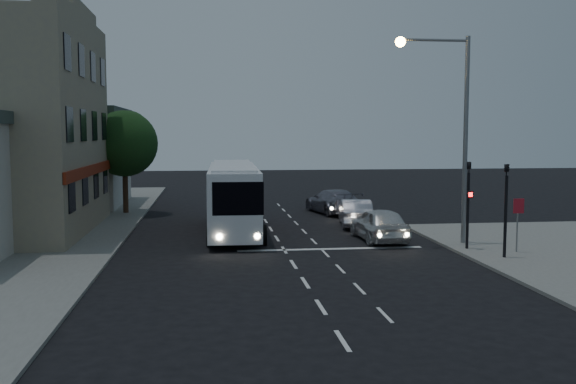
{
  "coord_description": "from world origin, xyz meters",
  "views": [
    {
      "loc": [
        -3.13,
        -24.7,
        4.98
      ],
      "look_at": [
        0.53,
        4.98,
        2.2
      ],
      "focal_mm": 40.0,
      "sensor_mm": 36.0,
      "label": 1
    }
  ],
  "objects": [
    {
      "name": "sidewalk_far",
      "position": [
        -13.0,
        8.0,
        0.06
      ],
      "size": [
        12.0,
        50.0,
        0.12
      ],
      "primitive_type": "cube",
      "color": "slate",
      "rests_on": "ground"
    },
    {
      "name": "road_markings",
      "position": [
        1.29,
        3.31,
        0.0
      ],
      "size": [
        8.0,
        30.55,
        0.01
      ],
      "color": "silver",
      "rests_on": "ground"
    },
    {
      "name": "street_tree",
      "position": [
        -8.21,
        15.02,
        4.5
      ],
      "size": [
        4.0,
        4.0,
        6.2
      ],
      "color": "black",
      "rests_on": "sidewalk_far"
    },
    {
      "name": "tour_bus",
      "position": [
        -1.96,
        7.14,
        1.84
      ],
      "size": [
        2.66,
        11.16,
        3.41
      ],
      "rotation": [
        0.0,
        0.0,
        -0.02
      ],
      "color": "white",
      "rests_on": "ground"
    },
    {
      "name": "traffic_signal_side",
      "position": [
        8.3,
        -1.2,
        2.42
      ],
      "size": [
        0.18,
        0.15,
        4.1
      ],
      "color": "black",
      "rests_on": "sidewalk_near"
    },
    {
      "name": "ground",
      "position": [
        0.0,
        0.0,
        0.0
      ],
      "size": [
        120.0,
        120.0,
        0.0
      ],
      "primitive_type": "plane",
      "color": "black"
    },
    {
      "name": "car_sedan_a",
      "position": [
        4.58,
        8.48,
        0.72
      ],
      "size": [
        2.12,
        4.55,
        1.44
      ],
      "primitive_type": "imported",
      "rotation": [
        0.0,
        0.0,
        3.0
      ],
      "color": "#B9B8C5",
      "rests_on": "ground"
    },
    {
      "name": "regulatory_sign",
      "position": [
        9.3,
        -0.24,
        1.6
      ],
      "size": [
        0.45,
        0.12,
        2.2
      ],
      "color": "slate",
      "rests_on": "sidewalk_near"
    },
    {
      "name": "car_suv",
      "position": [
        4.61,
        3.8,
        0.78
      ],
      "size": [
        2.03,
        4.64,
        1.56
      ],
      "primitive_type": "imported",
      "rotation": [
        0.0,
        0.0,
        3.18
      ],
      "color": "silver",
      "rests_on": "ground"
    },
    {
      "name": "low_building_north",
      "position": [
        -13.5,
        20.0,
        3.39
      ],
      "size": [
        9.4,
        9.4,
        6.5
      ],
      "color": "#B5B3AA",
      "rests_on": "sidewalk_far"
    },
    {
      "name": "streetlight",
      "position": [
        7.34,
        2.2,
        5.73
      ],
      "size": [
        3.32,
        0.44,
        9.0
      ],
      "color": "slate",
      "rests_on": "sidewalk_near"
    },
    {
      "name": "traffic_signal_main",
      "position": [
        7.6,
        0.78,
        2.42
      ],
      "size": [
        0.25,
        0.35,
        4.1
      ],
      "color": "black",
      "rests_on": "sidewalk_near"
    },
    {
      "name": "car_sedan_b",
      "position": [
        4.41,
        13.87,
        0.76
      ],
      "size": [
        3.09,
        5.53,
        1.51
      ],
      "primitive_type": "imported",
      "rotation": [
        0.0,
        0.0,
        3.34
      ],
      "color": "slate",
      "rests_on": "ground"
    }
  ]
}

